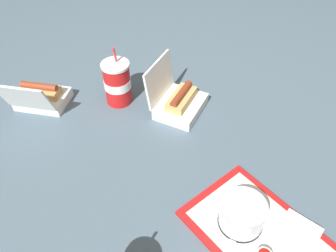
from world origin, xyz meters
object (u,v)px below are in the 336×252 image
(food_tray, at_px, (257,233))
(soda_cup_center, at_px, (117,83))
(cake_container, at_px, (243,214))
(clamshell_hotdog_back, at_px, (178,101))
(clamshell_hotdog_front, at_px, (40,97))

(food_tray, height_order, soda_cup_center, soda_cup_center)
(cake_container, xyz_separation_m, clamshell_hotdog_back, (0.48, -0.13, -0.01))
(cake_container, xyz_separation_m, soda_cup_center, (0.65, 0.03, 0.03))
(food_tray, distance_m, clamshell_hotdog_back, 0.54)
(food_tray, distance_m, clamshell_hotdog_front, 0.89)
(cake_container, distance_m, clamshell_hotdog_back, 0.50)
(food_tray, bearing_deg, clamshell_hotdog_front, 20.05)
(cake_container, distance_m, soda_cup_center, 0.65)
(food_tray, relative_size, soda_cup_center, 1.72)
(clamshell_hotdog_front, distance_m, soda_cup_center, 0.30)
(clamshell_hotdog_back, bearing_deg, food_tray, 168.19)
(food_tray, distance_m, cake_container, 0.07)
(food_tray, bearing_deg, soda_cup_center, 3.97)
(food_tray, relative_size, clamshell_hotdog_front, 1.49)
(cake_container, relative_size, soda_cup_center, 0.53)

